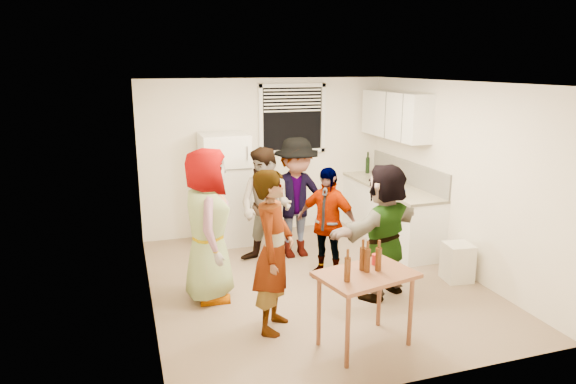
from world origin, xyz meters
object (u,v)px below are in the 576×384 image
object	(u,v)px
beer_bottle_counter	(394,189)
guest_grey	(211,297)
blue_cup	(402,198)
kettle	(380,182)
guest_black	(326,276)
wine_bottle	(367,173)
trash_bin	(458,262)
serving_table	(363,345)
guest_back_left	(267,264)
guest_orange	(381,295)
beer_bottle_table	(378,270)
guest_stripe	(274,327)
refrigerator	(225,189)
red_cup	(375,264)
guest_back_right	(296,255)

from	to	relation	value
beer_bottle_counter	guest_grey	world-z (taller)	beer_bottle_counter
blue_cup	guest_grey	size ratio (longest dim) A/B	0.07
kettle	guest_black	size ratio (longest dim) A/B	0.15
wine_bottle	guest_grey	world-z (taller)	wine_bottle
wine_bottle	guest_grey	distance (m)	3.82
wine_bottle	trash_bin	bearing A→B (deg)	-89.37
serving_table	guest_black	xyz separation A→B (m)	(0.29, 1.70, 0.00)
wine_bottle	guest_back_left	size ratio (longest dim) A/B	0.17
guest_grey	guest_orange	bearing A→B (deg)	-97.97
blue_cup	guest_back_left	size ratio (longest dim) A/B	0.08
beer_bottle_table	guest_black	xyz separation A→B (m)	(0.15, 1.68, -0.77)
kettle	guest_grey	xyz separation A→B (m)	(-2.98, -1.44, -0.90)
serving_table	guest_black	world-z (taller)	serving_table
serving_table	guest_black	distance (m)	1.72
trash_bin	guest_back_left	xyz separation A→B (m)	(-2.18, 1.28, -0.25)
blue_cup	guest_stripe	xyz separation A→B (m)	(-2.25, -1.33, -0.90)
kettle	wine_bottle	bearing A→B (deg)	83.66
beer_bottle_counter	guest_grey	distance (m)	3.19
guest_grey	wine_bottle	bearing A→B (deg)	-47.87
refrigerator	guest_stripe	distance (m)	2.96
refrigerator	kettle	distance (m)	2.45
refrigerator	beer_bottle_counter	world-z (taller)	refrigerator
guest_black	serving_table	bearing A→B (deg)	-49.85
guest_back_left	kettle	bearing A→B (deg)	62.44
red_cup	guest_back_right	bearing A→B (deg)	90.66
wine_bottle	beer_bottle_counter	distance (m)	1.19
serving_table	red_cup	bearing A→B (deg)	41.99
refrigerator	guest_back_right	xyz separation A→B (m)	(0.84, -0.91, -0.85)
guest_orange	beer_bottle_counter	bearing A→B (deg)	-147.82
trash_bin	beer_bottle_table	world-z (taller)	beer_bottle_table
serving_table	guest_back_right	world-z (taller)	serving_table
serving_table	beer_bottle_table	bearing A→B (deg)	7.17
beer_bottle_table	guest_back_left	world-z (taller)	beer_bottle_table
red_cup	kettle	bearing A→B (deg)	61.41
blue_cup	guest_stripe	world-z (taller)	blue_cup
serving_table	blue_cup	bearing A→B (deg)	52.17
serving_table	guest_grey	distance (m)	1.99
beer_bottle_counter	guest_back_left	world-z (taller)	beer_bottle_counter
guest_stripe	guest_black	world-z (taller)	guest_stripe
beer_bottle_table	serving_table	bearing A→B (deg)	-172.83
blue_cup	serving_table	size ratio (longest dim) A/B	0.14
blue_cup	trash_bin	bearing A→B (deg)	-68.86
serving_table	red_cup	distance (m)	0.80
serving_table	guest_black	size ratio (longest dim) A/B	0.62
blue_cup	guest_back_left	xyz separation A→B (m)	(-1.84, 0.41, -0.90)
red_cup	guest_orange	bearing A→B (deg)	56.53
guest_stripe	guest_black	bearing A→B (deg)	-12.97
guest_grey	guest_stripe	size ratio (longest dim) A/B	1.06
refrigerator	guest_stripe	size ratio (longest dim) A/B	1.00
red_cup	guest_black	xyz separation A→B (m)	(0.10, 1.54, -0.77)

